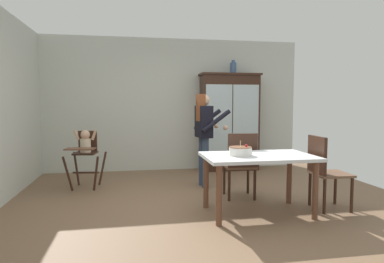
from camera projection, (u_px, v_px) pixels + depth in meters
The scene contains 10 objects.
ground_plane at pixel (199, 206), 4.57m from camera, with size 6.24×6.24×0.00m, color brown.
wall_back at pixel (174, 105), 7.04m from camera, with size 5.32×0.06×2.70m, color silver.
china_cabinet at pixel (229, 122), 7.01m from camera, with size 1.24×0.48×1.99m.
ceramic_vase at pixel (233, 68), 6.93m from camera, with size 0.13×0.13×0.27m.
high_chair_with_toddler at pixel (85, 148), 5.51m from camera, with size 0.66×0.75×0.95m.
adult_person at pixel (204, 128), 5.58m from camera, with size 0.55×0.53×1.53m.
dining_table at pixel (258, 163), 4.22m from camera, with size 1.36×0.87×0.74m.
birthday_cake at pixel (240, 151), 4.16m from camera, with size 0.28×0.28×0.19m.
dining_chair_far_side at pixel (241, 161), 4.86m from camera, with size 0.48×0.48×0.96m.
dining_chair_right_end at pixel (324, 167), 4.38m from camera, with size 0.46×0.46×0.96m.
Camera 1 is at (-0.90, -4.38, 1.38)m, focal length 31.73 mm.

